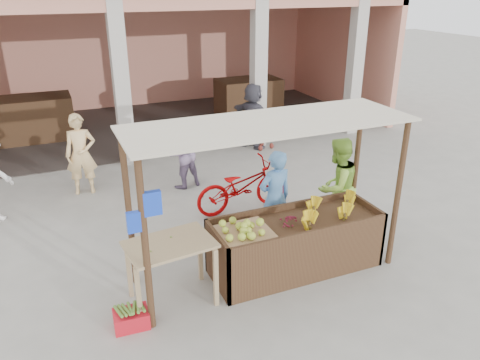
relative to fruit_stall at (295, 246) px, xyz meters
name	(u,v)px	position (x,y,z in m)	size (l,w,h in m)	color
ground	(265,275)	(-0.50, 0.00, -0.40)	(60.00, 60.00, 0.00)	gray
market_building	(135,34)	(-0.45, 8.93, 2.30)	(14.40, 6.40, 4.20)	tan
fruit_stall	(295,246)	(0.00, 0.00, 0.00)	(2.60, 0.95, 0.80)	#4A341D
stall_awning	(266,152)	(-0.51, 0.06, 1.58)	(4.09, 1.35, 2.39)	#4A341D
banana_heap	(327,212)	(0.51, -0.03, 0.50)	(1.06, 0.58, 0.19)	yellow
melon_tray	(244,229)	(-0.88, -0.02, 0.49)	(0.77, 0.67, 0.20)	#A57D55
berry_heap	(290,220)	(-0.12, 0.01, 0.46)	(0.40, 0.32, 0.13)	maroon
side_table	(170,252)	(-1.96, -0.04, 0.38)	(1.22, 0.89, 0.93)	tan
papaya_pile	(169,236)	(-1.96, -0.04, 0.64)	(0.78, 0.45, 0.22)	#44832A
red_crate	(131,319)	(-2.60, -0.35, -0.28)	(0.44, 0.32, 0.23)	red
plantain_bundle	(130,310)	(-2.60, -0.35, -0.14)	(0.33, 0.23, 0.07)	#537F2E
produce_sacks	(265,138)	(2.03, 5.24, -0.10)	(0.79, 0.74, 0.60)	maroon
vendor_blue	(275,195)	(0.05, 0.82, 0.49)	(0.67, 0.49, 1.77)	#5187C3
vendor_green	(337,184)	(1.20, 0.74, 0.52)	(0.88, 0.51, 1.84)	#96CB43
motorcycle	(243,185)	(0.06, 2.18, 0.12)	(1.99, 0.69, 1.04)	#9C0304
shopper_d	(253,114)	(1.80, 5.50, 0.51)	(1.68, 0.69, 1.81)	#484651
shopper_e	(81,153)	(-2.67, 4.23, 0.48)	(0.66, 0.50, 1.76)	#EDC480
shopper_f	(182,150)	(-0.67, 3.71, 0.44)	(0.82, 0.47, 1.67)	slate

